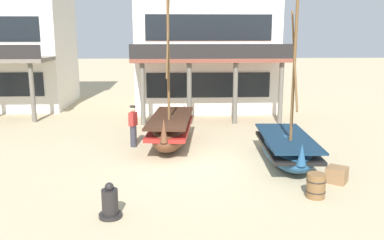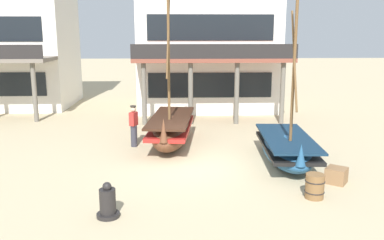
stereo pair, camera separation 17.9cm
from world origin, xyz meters
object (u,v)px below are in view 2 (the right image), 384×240
at_px(fisherman_by_hull, 134,126).
at_px(wooden_barrel, 315,186).
at_px(cargo_crate, 336,175).
at_px(harbor_building_main, 206,28).
at_px(fishing_boat_centre_large, 171,129).
at_px(capstan_winch, 108,203).
at_px(fishing_boat_near_left, 287,148).

xyz_separation_m(fisherman_by_hull, wooden_barrel, (5.55, -5.58, -0.48)).
xyz_separation_m(cargo_crate, harbor_building_main, (-3.02, 13.83, 4.55)).
height_order(fishing_boat_centre_large, harbor_building_main, harbor_building_main).
bearing_deg(capstan_winch, wooden_barrel, 9.96).
height_order(fisherman_by_hull, capstan_winch, fisherman_by_hull).
bearing_deg(harbor_building_main, fishing_boat_centre_large, -102.60).
distance_m(cargo_crate, harbor_building_main, 14.87).
relative_size(fishing_boat_near_left, capstan_winch, 6.18).
distance_m(wooden_barrel, harbor_building_main, 15.74).
relative_size(fishing_boat_near_left, wooden_barrel, 8.14).
distance_m(fishing_boat_centre_large, capstan_winch, 6.76).
bearing_deg(capstan_winch, fishing_boat_near_left, 36.13).
relative_size(fisherman_by_hull, wooden_barrel, 2.41).
bearing_deg(fishing_boat_near_left, harbor_building_main, 99.48).
height_order(fishing_boat_centre_large, cargo_crate, fishing_boat_centre_large).
distance_m(fishing_boat_centre_large, harbor_building_main, 10.45).
bearing_deg(cargo_crate, capstan_winch, -162.23).
xyz_separation_m(fishing_boat_near_left, capstan_winch, (-5.61, -4.10, -0.19)).
xyz_separation_m(fishing_boat_near_left, fishing_boat_centre_large, (-4.08, 2.48, 0.14)).
bearing_deg(fisherman_by_hull, capstan_winch, -90.22).
bearing_deg(wooden_barrel, fishing_boat_centre_large, 125.84).
distance_m(fishing_boat_centre_large, wooden_barrel, 6.92).
relative_size(capstan_winch, wooden_barrel, 1.32).
bearing_deg(fisherman_by_hull, cargo_crate, -33.79).
height_order(fishing_boat_centre_large, wooden_barrel, fishing_boat_centre_large).
distance_m(fishing_boat_near_left, capstan_winch, 6.95).
height_order(fisherman_by_hull, cargo_crate, fisherman_by_hull).
xyz_separation_m(fishing_boat_near_left, harbor_building_main, (-1.98, 11.86, 4.24)).
bearing_deg(fishing_boat_near_left, capstan_winch, -143.87).
bearing_deg(cargo_crate, wooden_barrel, -132.87).
height_order(capstan_winch, cargo_crate, capstan_winch).
relative_size(fishing_boat_centre_large, capstan_winch, 7.01).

